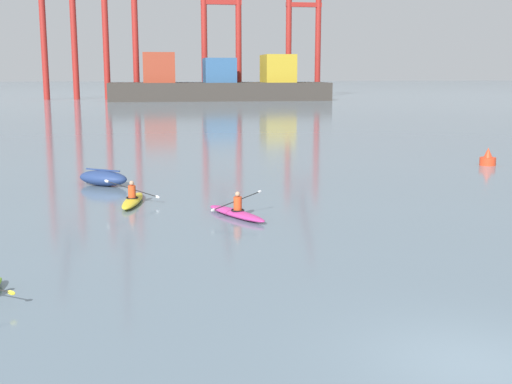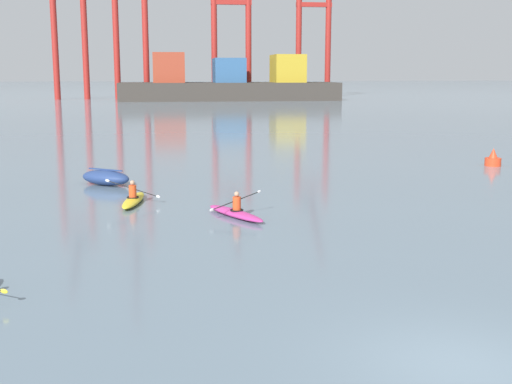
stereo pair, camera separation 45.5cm
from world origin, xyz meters
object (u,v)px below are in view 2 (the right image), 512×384
(gantry_crane_east_mid, at_px, (231,20))
(gantry_crane_east, at_px, (314,21))
(capsized_dinghy, at_px, (106,178))
(container_barge, at_px, (229,84))
(kayak_yellow, at_px, (133,199))
(channel_buoy, at_px, (493,160))
(kayak_magenta, at_px, (235,212))
(gantry_crane_west, at_px, (68,0))

(gantry_crane_east_mid, bearing_deg, gantry_crane_east, 11.82)
(capsized_dinghy, bearing_deg, gantry_crane_east_mid, 80.90)
(container_barge, bearing_deg, gantry_crane_east, 30.46)
(gantry_crane_east, distance_m, kayak_yellow, 116.66)
(gantry_crane_east, bearing_deg, channel_buoy, -97.17)
(container_barge, bearing_deg, kayak_magenta, -95.45)
(container_barge, bearing_deg, gantry_crane_east_mid, 79.63)
(container_barge, relative_size, kayak_magenta, 12.45)
(kayak_yellow, bearing_deg, kayak_magenta, -38.86)
(container_barge, distance_m, gantry_crane_west, 34.77)
(kayak_yellow, bearing_deg, channel_buoy, 22.84)
(capsized_dinghy, bearing_deg, kayak_yellow, -72.53)
(gantry_crane_east, height_order, capsized_dinghy, gantry_crane_east)
(container_barge, relative_size, kayak_yellow, 11.89)
(gantry_crane_east_mid, height_order, channel_buoy, gantry_crane_east_mid)
(container_barge, bearing_deg, kayak_yellow, -97.76)
(container_barge, xyz_separation_m, capsized_dinghy, (-15.08, -95.21, -2.62))
(gantry_crane_west, relative_size, kayak_yellow, 10.43)
(container_barge, xyz_separation_m, gantry_crane_east, (18.89, 11.11, 12.70))
(capsized_dinghy, bearing_deg, channel_buoy, 9.70)
(gantry_crane_west, bearing_deg, kayak_magenta, -79.67)
(gantry_crane_east, relative_size, capsized_dinghy, 12.03)
(capsized_dinghy, height_order, kayak_yellow, kayak_yellow)
(channel_buoy, distance_m, kayak_magenta, 19.42)
(gantry_crane_east_mid, relative_size, channel_buoy, 30.27)
(capsized_dinghy, distance_m, kayak_yellow, 4.88)
(gantry_crane_west, xyz_separation_m, gantry_crane_east_mid, (31.33, -0.21, -3.53))
(gantry_crane_east, xyz_separation_m, capsized_dinghy, (-33.97, -106.32, -15.32))
(gantry_crane_east_mid, height_order, kayak_yellow, gantry_crane_east_mid)
(container_barge, distance_m, gantry_crane_east_mid, 14.48)
(container_barge, height_order, capsized_dinghy, container_barge)
(kayak_magenta, bearing_deg, kayak_yellow, 141.14)
(gantry_crane_east_mid, distance_m, channel_buoy, 100.28)
(gantry_crane_east_mid, relative_size, capsized_dinghy, 10.97)
(container_barge, xyz_separation_m, gantry_crane_east_mid, (1.36, 7.44, 12.35))
(gantry_crane_west, xyz_separation_m, capsized_dinghy, (14.89, -102.86, -18.50))
(kayak_magenta, bearing_deg, container_barge, 84.55)
(gantry_crane_west, relative_size, gantry_crane_east, 1.08)
(gantry_crane_east_mid, xyz_separation_m, kayak_magenta, (-11.19, -110.35, -15.15))
(gantry_crane_east_mid, relative_size, gantry_crane_east, 0.91)
(kayak_magenta, bearing_deg, gantry_crane_west, 100.33)
(container_barge, relative_size, channel_buoy, 41.04)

